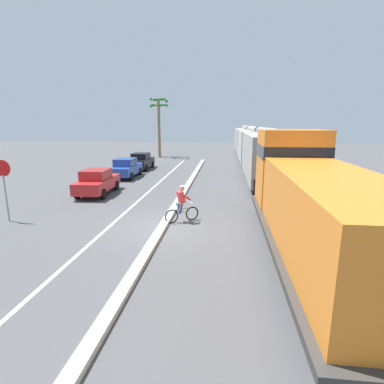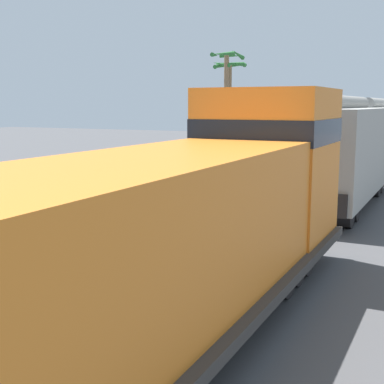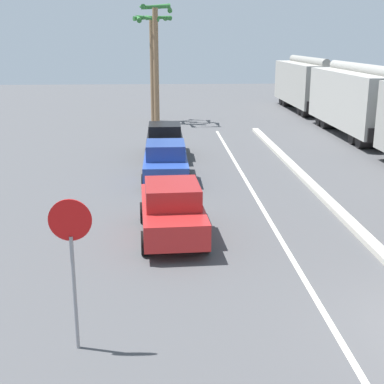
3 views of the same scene
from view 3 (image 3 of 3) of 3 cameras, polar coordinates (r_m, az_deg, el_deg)
median_curb at (r=16.79m, az=17.02°, el=-3.64°), size 0.36×36.00×0.16m
lane_stripe at (r=16.16m, az=8.95°, el=-4.17°), size 0.14×36.00×0.01m
hopper_car_middle at (r=32.99m, az=17.30°, el=9.32°), size 2.90×10.60×4.18m
hopper_car_trailing at (r=44.01m, az=12.11°, el=11.19°), size 2.90×10.60×4.18m
parked_car_red at (r=15.34m, az=-2.13°, el=-1.87°), size 1.99×4.28×1.62m
parked_car_blue at (r=21.30m, az=-2.83°, el=3.23°), size 1.84×4.20×1.62m
parked_car_black at (r=25.97m, az=-2.92°, el=5.56°), size 1.84×4.20×1.62m
stop_sign at (r=9.68m, az=-12.72°, el=-5.63°), size 0.76×0.08×2.88m
palm_tree_near at (r=37.43m, az=-4.24°, el=15.70°), size 2.66×2.75×7.25m
palm_tree_far at (r=36.24m, az=-3.90°, el=15.73°), size 2.34×2.20×7.85m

